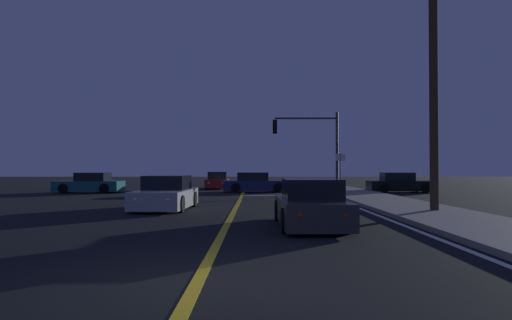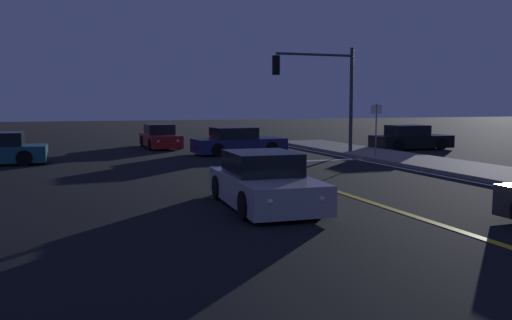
{
  "view_description": "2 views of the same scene",
  "coord_description": "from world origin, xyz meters",
  "px_view_note": "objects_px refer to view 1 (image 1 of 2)",
  "views": [
    {
      "loc": [
        0.84,
        -6.48,
        1.64
      ],
      "look_at": [
        0.94,
        18.61,
        2.09
      ],
      "focal_mm": 32.02,
      "sensor_mm": 36.0,
      "label": 1
    },
    {
      "loc": [
        -7.34,
        -0.57,
        2.55
      ],
      "look_at": [
        -1.14,
        16.87,
        0.58
      ],
      "focal_mm": 37.54,
      "sensor_mm": 36.0,
      "label": 2
    }
  ],
  "objects_px": {
    "car_parked_curb_silver": "(164,195)",
    "traffic_signal_near_right": "(310,139)",
    "street_sign_corner": "(339,167)",
    "car_following_oncoming_teal": "(88,184)",
    "car_side_waiting_navy": "(254,183)",
    "car_far_approaching_red": "(216,181)",
    "car_lead_oncoming_black": "(398,184)",
    "utility_pole_right": "(431,52)",
    "car_mid_block_charcoal": "(308,206)"
  },
  "relations": [
    {
      "from": "car_lead_oncoming_black",
      "to": "traffic_signal_near_right",
      "type": "bearing_deg",
      "value": -76.99
    },
    {
      "from": "car_parked_curb_silver",
      "to": "car_side_waiting_navy",
      "type": "distance_m",
      "value": 13.8
    },
    {
      "from": "street_sign_corner",
      "to": "car_following_oncoming_teal",
      "type": "bearing_deg",
      "value": 167.12
    },
    {
      "from": "traffic_signal_near_right",
      "to": "car_parked_curb_silver",
      "type": "bearing_deg",
      "value": 57.41
    },
    {
      "from": "car_mid_block_charcoal",
      "to": "traffic_signal_near_right",
      "type": "bearing_deg",
      "value": 81.82
    },
    {
      "from": "car_following_oncoming_teal",
      "to": "car_side_waiting_navy",
      "type": "bearing_deg",
      "value": -82.74
    },
    {
      "from": "car_mid_block_charcoal",
      "to": "utility_pole_right",
      "type": "distance_m",
      "value": 7.9
    },
    {
      "from": "car_mid_block_charcoal",
      "to": "car_lead_oncoming_black",
      "type": "relative_size",
      "value": 1.02
    },
    {
      "from": "car_side_waiting_navy",
      "to": "traffic_signal_near_right",
      "type": "distance_m",
      "value": 5.15
    },
    {
      "from": "car_following_oncoming_teal",
      "to": "car_far_approaching_red",
      "type": "relative_size",
      "value": 0.97
    },
    {
      "from": "car_parked_curb_silver",
      "to": "car_far_approaching_red",
      "type": "bearing_deg",
      "value": -89.09
    },
    {
      "from": "traffic_signal_near_right",
      "to": "street_sign_corner",
      "type": "height_order",
      "value": "traffic_signal_near_right"
    },
    {
      "from": "car_far_approaching_red",
      "to": "street_sign_corner",
      "type": "height_order",
      "value": "street_sign_corner"
    },
    {
      "from": "car_far_approaching_red",
      "to": "car_lead_oncoming_black",
      "type": "relative_size",
      "value": 1.01
    },
    {
      "from": "car_lead_oncoming_black",
      "to": "street_sign_corner",
      "type": "relative_size",
      "value": 1.77
    },
    {
      "from": "street_sign_corner",
      "to": "car_mid_block_charcoal",
      "type": "bearing_deg",
      "value": -103.86
    },
    {
      "from": "traffic_signal_near_right",
      "to": "car_mid_block_charcoal",
      "type": "bearing_deg",
      "value": 82.73
    },
    {
      "from": "car_far_approaching_red",
      "to": "car_lead_oncoming_black",
      "type": "xyz_separation_m",
      "value": [
        12.86,
        -5.81,
        0.0
      ]
    },
    {
      "from": "car_parked_curb_silver",
      "to": "street_sign_corner",
      "type": "xyz_separation_m",
      "value": [
        8.55,
        8.55,
        1.11
      ]
    },
    {
      "from": "car_lead_oncoming_black",
      "to": "car_parked_curb_silver",
      "type": "bearing_deg",
      "value": -45.81
    },
    {
      "from": "car_parked_curb_silver",
      "to": "car_lead_oncoming_black",
      "type": "bearing_deg",
      "value": -134.05
    },
    {
      "from": "car_side_waiting_navy",
      "to": "car_mid_block_charcoal",
      "type": "distance_m",
      "value": 18.78
    },
    {
      "from": "car_side_waiting_navy",
      "to": "street_sign_corner",
      "type": "height_order",
      "value": "street_sign_corner"
    },
    {
      "from": "car_lead_oncoming_black",
      "to": "car_far_approaching_red",
      "type": "bearing_deg",
      "value": -113.62
    },
    {
      "from": "car_side_waiting_navy",
      "to": "utility_pole_right",
      "type": "height_order",
      "value": "utility_pole_right"
    },
    {
      "from": "car_mid_block_charcoal",
      "to": "car_lead_oncoming_black",
      "type": "distance_m",
      "value": 19.85
    },
    {
      "from": "car_following_oncoming_teal",
      "to": "car_lead_oncoming_black",
      "type": "bearing_deg",
      "value": -87.28
    },
    {
      "from": "car_side_waiting_navy",
      "to": "street_sign_corner",
      "type": "relative_size",
      "value": 1.85
    },
    {
      "from": "car_mid_block_charcoal",
      "to": "car_side_waiting_navy",
      "type": "bearing_deg",
      "value": 93.88
    },
    {
      "from": "car_mid_block_charcoal",
      "to": "car_lead_oncoming_black",
      "type": "xyz_separation_m",
      "value": [
        8.24,
        18.06,
        0.0
      ]
    },
    {
      "from": "car_side_waiting_navy",
      "to": "traffic_signal_near_right",
      "type": "relative_size",
      "value": 0.89
    },
    {
      "from": "car_parked_curb_silver",
      "to": "car_side_waiting_navy",
      "type": "xyz_separation_m",
      "value": [
        3.55,
        13.34,
        0.0
      ]
    },
    {
      "from": "car_side_waiting_navy",
      "to": "car_lead_oncoming_black",
      "type": "bearing_deg",
      "value": 83.42
    },
    {
      "from": "car_parked_curb_silver",
      "to": "utility_pole_right",
      "type": "xyz_separation_m",
      "value": [
        9.95,
        -1.94,
        5.21
      ]
    },
    {
      "from": "car_following_oncoming_teal",
      "to": "car_far_approaching_red",
      "type": "distance_m",
      "value": 10.16
    },
    {
      "from": "car_parked_curb_silver",
      "to": "car_side_waiting_navy",
      "type": "relative_size",
      "value": 0.93
    },
    {
      "from": "utility_pole_right",
      "to": "street_sign_corner",
      "type": "xyz_separation_m",
      "value": [
        -1.4,
        10.49,
        -4.1
      ]
    },
    {
      "from": "traffic_signal_near_right",
      "to": "utility_pole_right",
      "type": "bearing_deg",
      "value": 101.5
    },
    {
      "from": "car_side_waiting_navy",
      "to": "car_parked_curb_silver",
      "type": "bearing_deg",
      "value": -17.64
    },
    {
      "from": "car_far_approaching_red",
      "to": "street_sign_corner",
      "type": "bearing_deg",
      "value": 127.81
    },
    {
      "from": "car_following_oncoming_teal",
      "to": "traffic_signal_near_right",
      "type": "distance_m",
      "value": 15.06
    },
    {
      "from": "car_side_waiting_navy",
      "to": "car_far_approaching_red",
      "type": "distance_m",
      "value": 5.99
    },
    {
      "from": "car_following_oncoming_teal",
      "to": "street_sign_corner",
      "type": "distance_m",
      "value": 16.49
    },
    {
      "from": "car_mid_block_charcoal",
      "to": "street_sign_corner",
      "type": "xyz_separation_m",
      "value": [
        3.44,
        13.92,
        1.11
      ]
    },
    {
      "from": "car_parked_curb_silver",
      "to": "car_far_approaching_red",
      "type": "xyz_separation_m",
      "value": [
        0.5,
        18.49,
        -0.0
      ]
    },
    {
      "from": "car_parked_curb_silver",
      "to": "car_lead_oncoming_black",
      "type": "distance_m",
      "value": 18.42
    },
    {
      "from": "car_far_approaching_red",
      "to": "traffic_signal_near_right",
      "type": "height_order",
      "value": "traffic_signal_near_right"
    },
    {
      "from": "car_far_approaching_red",
      "to": "car_lead_oncoming_black",
      "type": "height_order",
      "value": "same"
    },
    {
      "from": "car_parked_curb_silver",
      "to": "traffic_signal_near_right",
      "type": "height_order",
      "value": "traffic_signal_near_right"
    },
    {
      "from": "car_lead_oncoming_black",
      "to": "street_sign_corner",
      "type": "bearing_deg",
      "value": -48.62
    }
  ]
}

